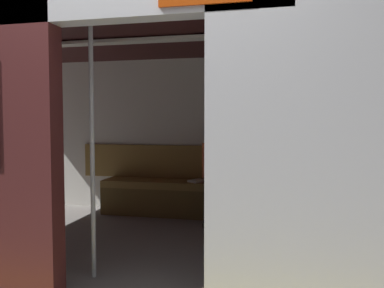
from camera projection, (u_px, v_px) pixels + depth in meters
The scene contains 7 objects.
train_car at pixel (173, 96), 3.82m from camera, with size 6.40×2.97×2.19m.
bench_seat at pixel (203, 191), 4.97m from camera, with size 2.67×0.44×0.45m.
person_seated at pixel (223, 166), 4.84m from camera, with size 0.55×0.68×1.18m.
handbag at pixel (252, 176), 4.89m from camera, with size 0.26×0.15×0.17m.
book at pixel (198, 181), 5.00m from camera, with size 0.15×0.22×0.03m, color silver.
grab_pole_door at pixel (92, 147), 3.02m from camera, with size 0.04×0.04×2.05m, color silver.
grab_pole_far at pixel (211, 149), 2.90m from camera, with size 0.04×0.04×2.05m, color silver.
Camera 1 is at (-0.97, 2.38, 1.22)m, focal length 36.60 mm.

